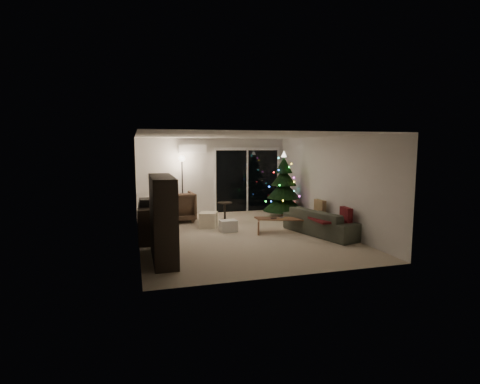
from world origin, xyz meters
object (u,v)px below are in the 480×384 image
object	(u,v)px
sofa	(323,222)
coffee_table	(279,225)
media_cabinet	(149,223)
christmas_tree	(284,185)
bookshelf	(152,219)
armchair	(178,207)

from	to	relation	value
sofa	coffee_table	size ratio (longest dim) A/B	1.84
media_cabinet	coffee_table	size ratio (longest dim) A/B	1.12
coffee_table	christmas_tree	xyz separation A→B (m)	(0.87, 1.80, 0.85)
bookshelf	armchair	distance (m)	3.86
media_cabinet	christmas_tree	xyz separation A→B (m)	(4.17, 1.69, 0.63)
bookshelf	christmas_tree	world-z (taller)	christmas_tree
bookshelf	coffee_table	bearing A→B (deg)	49.32
bookshelf	media_cabinet	distance (m)	1.72
armchair	sofa	xyz separation A→B (m)	(3.38, -2.68, -0.13)
media_cabinet	armchair	size ratio (longest dim) A/B	1.36
bookshelf	media_cabinet	world-z (taller)	bookshelf
media_cabinet	sofa	bearing A→B (deg)	-6.42
bookshelf	sofa	bearing A→B (deg)	37.73
media_cabinet	christmas_tree	world-z (taller)	christmas_tree
bookshelf	sofa	distance (m)	4.46
bookshelf	sofa	world-z (taller)	bookshelf
armchair	christmas_tree	distance (m)	3.32
sofa	christmas_tree	size ratio (longest dim) A/B	1.05
coffee_table	bookshelf	bearing A→B (deg)	-134.80
media_cabinet	coffee_table	world-z (taller)	media_cabinet
armchair	sofa	distance (m)	4.31
bookshelf	media_cabinet	xyz separation A→B (m)	(0.00, 1.67, -0.42)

